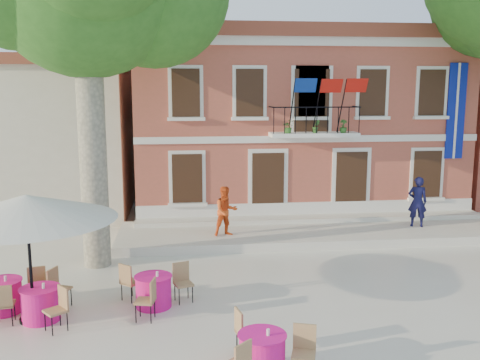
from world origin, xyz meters
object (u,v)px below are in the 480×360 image
object	(u,v)px
cafe_table_1	(262,352)
patio_umbrella	(26,208)
cafe_table_2	(3,294)
cafe_table_3	(154,290)
cafe_table_0	(40,302)
pedestrian_navy	(417,202)
pedestrian_orange	(226,211)

from	to	relation	value
cafe_table_1	patio_umbrella	bearing A→B (deg)	149.29
cafe_table_2	cafe_table_1	bearing A→B (deg)	-31.27
cafe_table_3	cafe_table_0	bearing A→B (deg)	-168.86
patio_umbrella	pedestrian_navy	bearing A→B (deg)	27.08
pedestrian_navy	cafe_table_3	bearing A→B (deg)	48.44
cafe_table_1	cafe_table_2	distance (m)	6.52
cafe_table_0	cafe_table_2	size ratio (longest dim) A/B	1.02
patio_umbrella	cafe_table_3	xyz separation A→B (m)	(2.64, 0.48, -2.16)
pedestrian_navy	pedestrian_orange	xyz separation A→B (m)	(-6.85, -0.46, -0.07)
pedestrian_navy	pedestrian_orange	bearing A→B (deg)	20.97
pedestrian_navy	cafe_table_0	size ratio (longest dim) A/B	0.97
pedestrian_orange	pedestrian_navy	bearing A→B (deg)	-11.72
cafe_table_3	cafe_table_1	bearing A→B (deg)	-57.47
pedestrian_orange	cafe_table_1	distance (m)	8.35
cafe_table_2	pedestrian_navy	bearing A→B (deg)	23.40
cafe_table_2	patio_umbrella	bearing A→B (deg)	-34.35
pedestrian_orange	cafe_table_3	world-z (taller)	pedestrian_orange
cafe_table_1	cafe_table_3	bearing A→B (deg)	122.53
pedestrian_navy	cafe_table_0	world-z (taller)	pedestrian_navy
pedestrian_orange	cafe_table_0	size ratio (longest dim) A/B	0.89
cafe_table_0	cafe_table_1	xyz separation A→B (m)	(4.59, -2.82, 0.00)
pedestrian_navy	cafe_table_2	xyz separation A→B (m)	(-12.47, -5.40, -0.77)
cafe_table_1	cafe_table_3	size ratio (longest dim) A/B	1.00
patio_umbrella	cafe_table_1	distance (m)	5.94
patio_umbrella	cafe_table_0	distance (m)	2.17
cafe_table_0	pedestrian_navy	bearing A→B (deg)	27.44
patio_umbrella	pedestrian_navy	world-z (taller)	patio_umbrella
cafe_table_1	cafe_table_2	bearing A→B (deg)	148.73
cafe_table_2	cafe_table_0	bearing A→B (deg)	-29.90
cafe_table_0	cafe_table_1	distance (m)	5.38
patio_umbrella	cafe_table_3	distance (m)	3.45
pedestrian_orange	patio_umbrella	bearing A→B (deg)	-146.67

